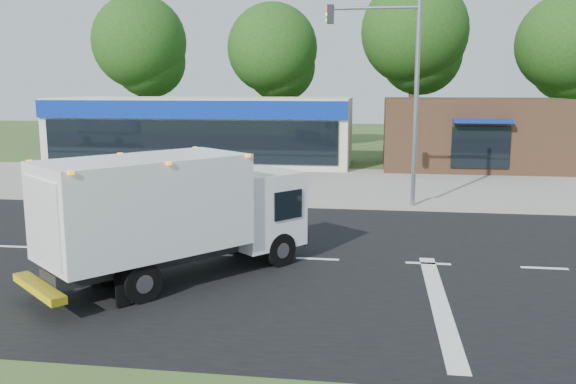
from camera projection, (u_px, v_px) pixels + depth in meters
ground at (317, 259)px, 16.86m from camera, size 120.00×120.00×0.00m
road_asphalt at (317, 259)px, 16.86m from camera, size 60.00×14.00×0.02m
sidewalk at (337, 202)px, 24.84m from camera, size 60.00×2.40×0.12m
parking_apron at (344, 181)px, 30.50m from camera, size 60.00×9.00×0.02m
lane_markings at (366, 276)px, 15.35m from camera, size 55.20×7.00×0.01m
ems_box_truck at (174, 208)px, 14.87m from camera, size 6.19×6.77×3.12m
emergency_worker at (129, 243)px, 15.13m from camera, size 0.74×0.71×1.81m
retail_strip_mall at (202, 130)px, 37.20m from camera, size 18.00×6.20×4.00m
brown_storefront at (472, 134)px, 35.00m from camera, size 10.00×6.70×4.00m
traffic_signal_pole at (400, 81)px, 23.08m from camera, size 3.51×0.25×8.00m
background_trees at (344, 47)px, 43.15m from camera, size 36.77×7.39×12.10m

